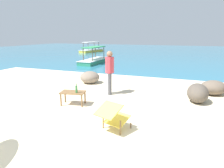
{
  "coord_description": "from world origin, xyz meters",
  "views": [
    {
      "loc": [
        1.89,
        -3.28,
        2.24
      ],
      "look_at": [
        -0.45,
        3.0,
        0.55
      ],
      "focal_mm": 31.62,
      "sensor_mm": 36.0,
      "label": 1
    }
  ],
  "objects_px": {
    "low_bench_table": "(73,94)",
    "deck_chair_far": "(113,115)",
    "boat_yellow": "(91,50)",
    "boat_green": "(94,60)",
    "person_standing": "(110,69)",
    "bottle": "(76,89)"
  },
  "relations": [
    {
      "from": "person_standing",
      "to": "bottle",
      "type": "bearing_deg",
      "value": -129.32
    },
    {
      "from": "bottle",
      "to": "boat_yellow",
      "type": "bearing_deg",
      "value": 114.93
    },
    {
      "from": "bottle",
      "to": "person_standing",
      "type": "bearing_deg",
      "value": 72.13
    },
    {
      "from": "deck_chair_far",
      "to": "boat_green",
      "type": "bearing_deg",
      "value": 46.87
    },
    {
      "from": "deck_chair_far",
      "to": "boat_green",
      "type": "xyz_separation_m",
      "value": [
        -5.34,
        10.23,
        -0.13
      ]
    },
    {
      "from": "deck_chair_far",
      "to": "boat_yellow",
      "type": "distance_m",
      "value": 21.79
    },
    {
      "from": "low_bench_table",
      "to": "boat_yellow",
      "type": "xyz_separation_m",
      "value": [
        -8.27,
        18.11,
        -0.11
      ]
    },
    {
      "from": "deck_chair_far",
      "to": "person_standing",
      "type": "height_order",
      "value": "person_standing"
    },
    {
      "from": "person_standing",
      "to": "boat_green",
      "type": "height_order",
      "value": "person_standing"
    },
    {
      "from": "low_bench_table",
      "to": "deck_chair_far",
      "type": "relative_size",
      "value": 0.93
    },
    {
      "from": "deck_chair_far",
      "to": "person_standing",
      "type": "distance_m",
      "value": 3.0
    },
    {
      "from": "boat_yellow",
      "to": "boat_green",
      "type": "height_order",
      "value": "same"
    },
    {
      "from": "boat_green",
      "to": "deck_chair_far",
      "type": "bearing_deg",
      "value": 27.57
    },
    {
      "from": "deck_chair_far",
      "to": "boat_yellow",
      "type": "height_order",
      "value": "boat_yellow"
    },
    {
      "from": "bottle",
      "to": "person_standing",
      "type": "relative_size",
      "value": 0.18
    },
    {
      "from": "bottle",
      "to": "boat_green",
      "type": "xyz_separation_m",
      "value": [
        -3.71,
        9.08,
        -0.3
      ]
    },
    {
      "from": "low_bench_table",
      "to": "deck_chair_far",
      "type": "height_order",
      "value": "deck_chair_far"
    },
    {
      "from": "bottle",
      "to": "boat_green",
      "type": "relative_size",
      "value": 0.08
    },
    {
      "from": "low_bench_table",
      "to": "person_standing",
      "type": "height_order",
      "value": "person_standing"
    },
    {
      "from": "deck_chair_far",
      "to": "boat_green",
      "type": "distance_m",
      "value": 11.55
    },
    {
      "from": "deck_chair_far",
      "to": "bottle",
      "type": "bearing_deg",
      "value": 73.96
    },
    {
      "from": "low_bench_table",
      "to": "person_standing",
      "type": "distance_m",
      "value": 1.75
    }
  ]
}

